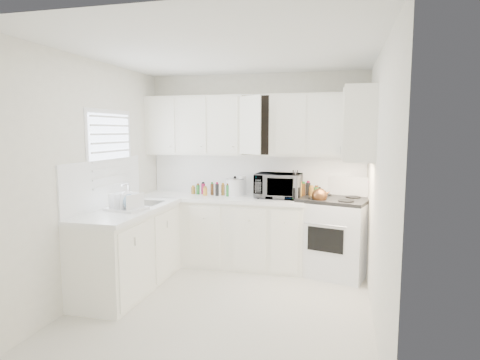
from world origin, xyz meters
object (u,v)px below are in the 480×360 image
(rice_cooker, at_px, (235,186))
(microwave, at_px, (278,183))
(dish_rack, at_px, (126,200))
(utensil_crock, at_px, (295,185))
(tea_kettle, at_px, (320,195))
(stove, at_px, (334,226))

(rice_cooker, bearing_deg, microwave, -13.38)
(dish_rack, bearing_deg, rice_cooker, 67.84)
(rice_cooker, distance_m, utensil_crock, 0.87)
(tea_kettle, height_order, microwave, microwave)
(rice_cooker, relative_size, dish_rack, 0.65)
(stove, height_order, utensil_crock, utensil_crock)
(microwave, height_order, dish_rack, microwave)
(tea_kettle, height_order, dish_rack, dish_rack)
(stove, distance_m, utensil_crock, 0.72)
(tea_kettle, relative_size, rice_cooker, 0.88)
(stove, bearing_deg, utensil_crock, -154.71)
(stove, xyz_separation_m, tea_kettle, (-0.18, -0.16, 0.42))
(rice_cooker, relative_size, utensil_crock, 0.66)
(microwave, relative_size, rice_cooker, 2.20)
(microwave, bearing_deg, rice_cooker, 177.78)
(dish_rack, bearing_deg, utensil_crock, 44.69)
(stove, height_order, dish_rack, stove)
(stove, relative_size, utensil_crock, 3.14)
(tea_kettle, relative_size, dish_rack, 0.57)
(stove, bearing_deg, microwave, -169.54)
(microwave, xyz_separation_m, dish_rack, (-1.51, -1.26, -0.08))
(tea_kettle, bearing_deg, rice_cooker, 165.66)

